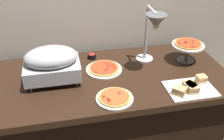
{
  "coord_description": "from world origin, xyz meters",
  "views": [
    {
      "loc": [
        -0.27,
        -1.63,
        1.83
      ],
      "look_at": [
        0.07,
        0.0,
        0.81
      ],
      "focal_mm": 42.75,
      "sensor_mm": 36.0,
      "label": 1
    }
  ],
  "objects_px": {
    "pizza_plate_raised_stand": "(188,46)",
    "sandwich_platter": "(190,87)",
    "sauce_cup_near": "(92,56)",
    "pizza_plate_center": "(104,69)",
    "heat_lamp": "(154,26)",
    "pizza_plate_front": "(115,98)",
    "chafing_dish": "(52,63)"
  },
  "relations": [
    {
      "from": "pizza_plate_center",
      "to": "pizza_plate_raised_stand",
      "type": "distance_m",
      "value": 0.69
    },
    {
      "from": "pizza_plate_center",
      "to": "sandwich_platter",
      "type": "xyz_separation_m",
      "value": [
        0.53,
        -0.38,
        0.01
      ]
    },
    {
      "from": "pizza_plate_front",
      "to": "pizza_plate_raised_stand",
      "type": "height_order",
      "value": "pizza_plate_raised_stand"
    },
    {
      "from": "pizza_plate_center",
      "to": "sandwich_platter",
      "type": "height_order",
      "value": "sandwich_platter"
    },
    {
      "from": "heat_lamp",
      "to": "sauce_cup_near",
      "type": "distance_m",
      "value": 0.59
    },
    {
      "from": "heat_lamp",
      "to": "pizza_plate_raised_stand",
      "type": "relative_size",
      "value": 1.8
    },
    {
      "from": "pizza_plate_center",
      "to": "sandwich_platter",
      "type": "bearing_deg",
      "value": -35.74
    },
    {
      "from": "heat_lamp",
      "to": "pizza_plate_raised_stand",
      "type": "distance_m",
      "value": 0.39
    },
    {
      "from": "sandwich_platter",
      "to": "pizza_plate_raised_stand",
      "type": "bearing_deg",
      "value": 68.56
    },
    {
      "from": "chafing_dish",
      "to": "pizza_plate_front",
      "type": "height_order",
      "value": "chafing_dish"
    },
    {
      "from": "heat_lamp",
      "to": "sandwich_platter",
      "type": "distance_m",
      "value": 0.5
    },
    {
      "from": "chafing_dish",
      "to": "heat_lamp",
      "type": "height_order",
      "value": "heat_lamp"
    },
    {
      "from": "pizza_plate_center",
      "to": "sauce_cup_near",
      "type": "xyz_separation_m",
      "value": [
        -0.06,
        0.21,
        0.01
      ]
    },
    {
      "from": "sandwich_platter",
      "to": "sauce_cup_near",
      "type": "distance_m",
      "value": 0.83
    },
    {
      "from": "pizza_plate_front",
      "to": "sandwich_platter",
      "type": "distance_m",
      "value": 0.52
    },
    {
      "from": "sauce_cup_near",
      "to": "heat_lamp",
      "type": "bearing_deg",
      "value": -30.91
    },
    {
      "from": "pizza_plate_front",
      "to": "sandwich_platter",
      "type": "xyz_separation_m",
      "value": [
        0.52,
        -0.01,
        0.01
      ]
    },
    {
      "from": "pizza_plate_center",
      "to": "pizza_plate_raised_stand",
      "type": "relative_size",
      "value": 1.09
    },
    {
      "from": "heat_lamp",
      "to": "sauce_cup_near",
      "type": "bearing_deg",
      "value": 149.09
    },
    {
      "from": "chafing_dish",
      "to": "sandwich_platter",
      "type": "xyz_separation_m",
      "value": [
        0.91,
        -0.32,
        -0.12
      ]
    },
    {
      "from": "pizza_plate_front",
      "to": "sauce_cup_near",
      "type": "relative_size",
      "value": 3.61
    },
    {
      "from": "pizza_plate_front",
      "to": "pizza_plate_raised_stand",
      "type": "relative_size",
      "value": 0.97
    },
    {
      "from": "pizza_plate_center",
      "to": "pizza_plate_raised_stand",
      "type": "bearing_deg",
      "value": 0.95
    },
    {
      "from": "pizza_plate_front",
      "to": "pizza_plate_center",
      "type": "xyz_separation_m",
      "value": [
        -0.0,
        0.37,
        0.0
      ]
    },
    {
      "from": "pizza_plate_raised_stand",
      "to": "sandwich_platter",
      "type": "distance_m",
      "value": 0.43
    },
    {
      "from": "heat_lamp",
      "to": "pizza_plate_center",
      "type": "distance_m",
      "value": 0.49
    },
    {
      "from": "heat_lamp",
      "to": "pizza_plate_raised_stand",
      "type": "bearing_deg",
      "value": 9.77
    },
    {
      "from": "chafing_dish",
      "to": "sauce_cup_near",
      "type": "height_order",
      "value": "chafing_dish"
    },
    {
      "from": "heat_lamp",
      "to": "sandwich_platter",
      "type": "bearing_deg",
      "value": -63.2
    },
    {
      "from": "sauce_cup_near",
      "to": "pizza_plate_center",
      "type": "bearing_deg",
      "value": -72.96
    },
    {
      "from": "pizza_plate_raised_stand",
      "to": "chafing_dish",
      "type": "bearing_deg",
      "value": -175.98
    },
    {
      "from": "pizza_plate_front",
      "to": "sauce_cup_near",
      "type": "xyz_separation_m",
      "value": [
        -0.07,
        0.58,
        0.01
      ]
    }
  ]
}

